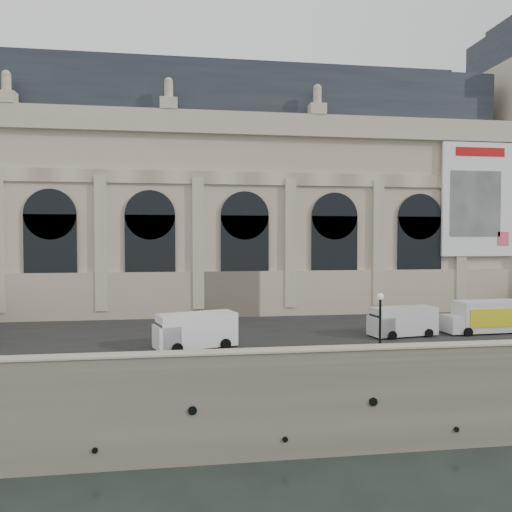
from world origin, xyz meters
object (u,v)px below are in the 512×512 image
Objects in this scene: van_b at (192,331)px; van_c at (400,322)px; box_truck at (485,317)px; lamp_right at (380,326)px.

van_b reaches higher than van_c.
box_truck is 1.58× the size of lamp_right.
box_truck is 15.22m from lamp_right.
van_c is at bearing -176.93° from box_truck.
box_truck is (26.10, 2.73, 0.06)m from van_b.
lamp_right is at bearing -123.10° from van_c.
box_truck reaches higher than van_b.
box_truck is at bearing 3.07° from van_c.
van_b is 18.03m from van_c.
box_truck is at bearing 5.98° from van_b.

